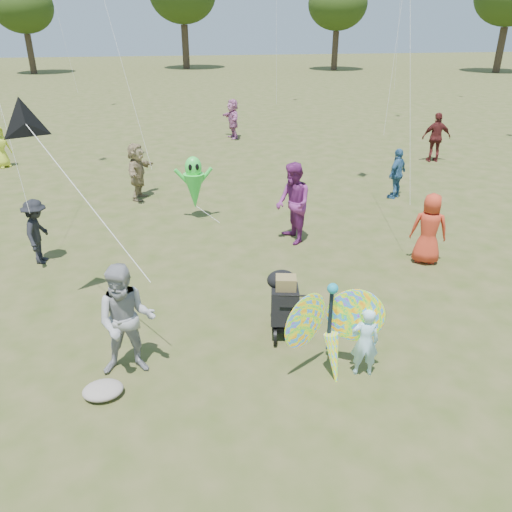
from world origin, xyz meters
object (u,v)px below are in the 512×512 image
(crowd_h, at_px, (436,137))
(jogging_stroller, at_px, (284,299))
(crowd_a, at_px, (429,229))
(alien_kite, at_px, (194,185))
(crowd_b, at_px, (38,232))
(crowd_g, at_px, (0,147))
(crowd_e, at_px, (293,204))
(crowd_c, at_px, (397,174))
(crowd_j, at_px, (233,119))
(child_girl, at_px, (365,342))
(crowd_d, at_px, (137,171))
(butterfly_kite, at_px, (332,331))
(adult_man, at_px, (126,321))

(crowd_h, height_order, jogging_stroller, crowd_h)
(crowd_a, bearing_deg, alien_kite, -12.51)
(crowd_b, distance_m, crowd_g, 9.30)
(crowd_e, bearing_deg, crowd_c, 116.81)
(crowd_j, bearing_deg, crowd_a, -0.58)
(crowd_b, height_order, jogging_stroller, crowd_b)
(child_girl, height_order, jogging_stroller, child_girl)
(jogging_stroller, bearing_deg, child_girl, -44.30)
(crowd_h, xyz_separation_m, alien_kite, (-9.53, -4.52, 0.05))
(crowd_e, height_order, jogging_stroller, crowd_e)
(crowd_g, xyz_separation_m, crowd_j, (9.14, 3.45, 0.12))
(crowd_d, bearing_deg, butterfly_kite, -142.71)
(crowd_a, relative_size, crowd_h, 0.86)
(child_girl, xyz_separation_m, crowd_j, (0.60, 17.35, 0.30))
(crowd_a, distance_m, crowd_d, 8.57)
(crowd_d, relative_size, crowd_h, 0.92)
(crowd_e, bearing_deg, adult_man, -47.24)
(adult_man, relative_size, jogging_stroller, 1.63)
(child_girl, relative_size, crowd_g, 0.76)
(crowd_c, height_order, crowd_h, crowd_h)
(child_girl, bearing_deg, butterfly_kite, 3.30)
(crowd_d, xyz_separation_m, crowd_g, (-5.04, 4.70, -0.09))
(adult_man, xyz_separation_m, crowd_e, (3.70, 4.41, 0.08))
(child_girl, distance_m, crowd_g, 16.31)
(adult_man, bearing_deg, crowd_j, 80.10)
(adult_man, distance_m, crowd_g, 14.10)
(crowd_b, relative_size, crowd_j, 0.83)
(adult_man, bearing_deg, crowd_h, 48.52)
(child_girl, relative_size, crowd_c, 0.76)
(alien_kite, bearing_deg, crowd_g, 134.14)
(crowd_c, distance_m, crowd_j, 10.18)
(crowd_a, xyz_separation_m, crowd_e, (-2.64, 1.68, 0.18))
(crowd_a, bearing_deg, crowd_g, -17.85)
(crowd_d, bearing_deg, crowd_g, 66.20)
(crowd_d, height_order, jogging_stroller, crowd_d)
(adult_man, height_order, crowd_h, crowd_h)
(adult_man, xyz_separation_m, crowd_c, (7.65, 7.08, -0.14))
(child_girl, relative_size, alien_kite, 0.66)
(crowd_h, relative_size, butterfly_kite, 1.05)
(crowd_a, relative_size, crowd_e, 0.81)
(adult_man, distance_m, butterfly_kite, 3.03)
(child_girl, relative_size, crowd_a, 0.73)
(adult_man, height_order, crowd_a, adult_man)
(crowd_e, xyz_separation_m, alien_kite, (-2.20, 1.98, -0.01))
(adult_man, bearing_deg, crowd_g, 114.92)
(crowd_j, bearing_deg, crowd_d, -36.59)
(child_girl, bearing_deg, alien_kite, -63.56)
(crowd_c, bearing_deg, crowd_b, -21.41)
(crowd_g, xyz_separation_m, alien_kite, (6.57, -6.77, 0.21))
(crowd_a, bearing_deg, crowd_d, -17.40)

